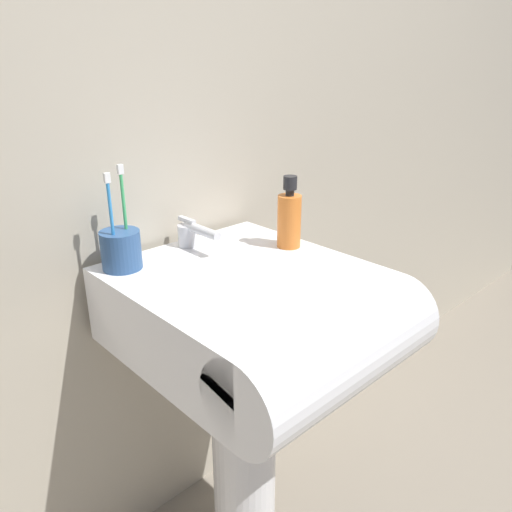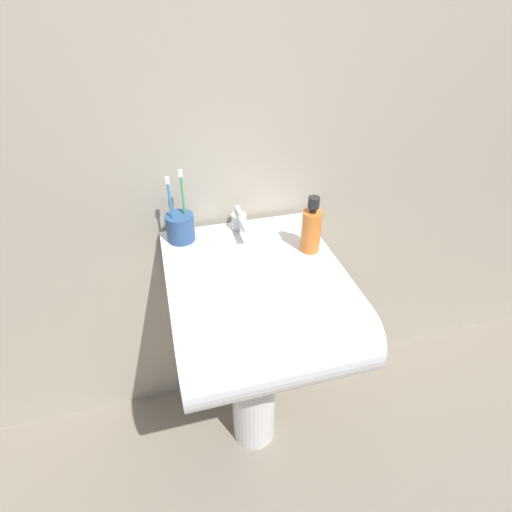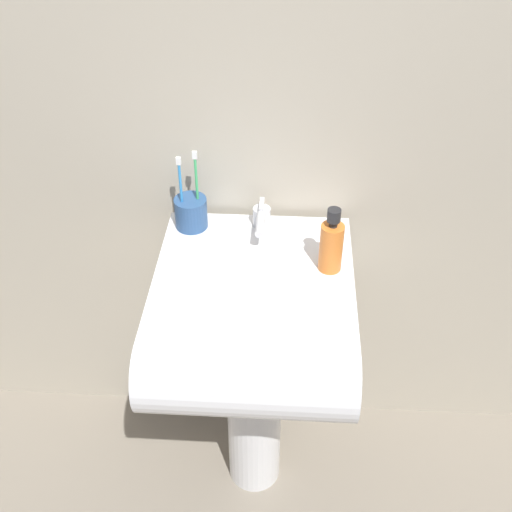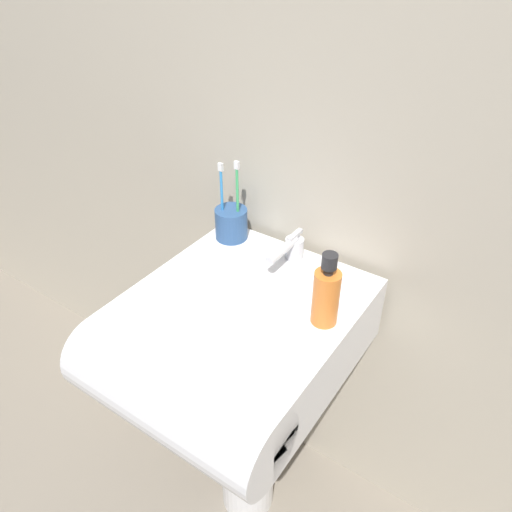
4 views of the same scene
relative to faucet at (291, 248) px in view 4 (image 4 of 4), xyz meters
name	(u,v)px [view 4 (image 4 of 4)]	position (x,y,z in m)	size (l,w,h in m)	color
ground_plane	(248,496)	(-0.01, -0.19, -0.85)	(6.00, 6.00, 0.00)	gray
wall_back	(319,95)	(-0.01, 0.11, 0.35)	(5.00, 0.05, 2.40)	#B7AD99
sink_pedestal	(247,434)	(-0.01, -0.19, -0.53)	(0.16, 0.16, 0.65)	white
sink_basin	(229,343)	(-0.01, -0.25, -0.12)	(0.48, 0.58, 0.17)	white
faucet	(291,248)	(0.00, 0.00, 0.00)	(0.05, 0.14, 0.07)	silver
toothbrush_cup	(231,223)	(-0.18, 0.00, 0.01)	(0.08, 0.08, 0.22)	#2D5184
soap_bottle	(326,295)	(0.17, -0.15, 0.03)	(0.06, 0.06, 0.17)	orange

